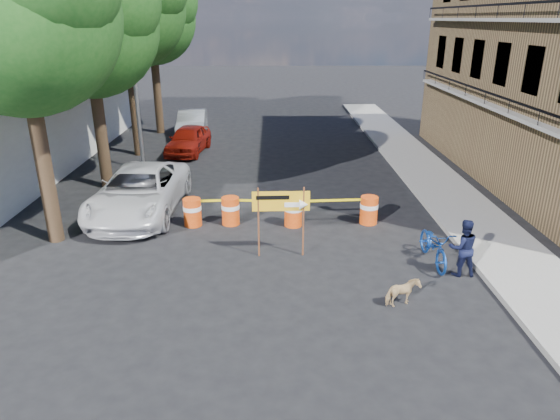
{
  "coord_description": "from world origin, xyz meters",
  "views": [
    {
      "loc": [
        -0.33,
        -11.71,
        6.22
      ],
      "look_at": [
        -0.13,
        1.02,
        1.3
      ],
      "focal_mm": 32.0,
      "sensor_mm": 36.0,
      "label": 1
    }
  ],
  "objects_px": {
    "barrel_far_right": "(369,210)",
    "dog": "(402,293)",
    "suv_white": "(139,192)",
    "detour_sign": "(289,206)",
    "bicycle": "(436,229)",
    "barrel_far_left": "(192,212)",
    "pedestrian": "(463,248)",
    "barrel_mid_right": "(293,212)",
    "sedan_red": "(188,140)",
    "barrel_mid_left": "(231,210)",
    "sedan_silver": "(192,124)"
  },
  "relations": [
    {
      "from": "sedan_red",
      "to": "dog",
      "type": "bearing_deg",
      "value": -55.9
    },
    {
      "from": "barrel_far_left",
      "to": "sedan_silver",
      "type": "bearing_deg",
      "value": 98.42
    },
    {
      "from": "sedan_silver",
      "to": "barrel_mid_left",
      "type": "bearing_deg",
      "value": -80.41
    },
    {
      "from": "barrel_mid_left",
      "to": "barrel_mid_right",
      "type": "bearing_deg",
      "value": -4.68
    },
    {
      "from": "pedestrian",
      "to": "sedan_silver",
      "type": "height_order",
      "value": "pedestrian"
    },
    {
      "from": "suv_white",
      "to": "sedan_red",
      "type": "distance_m",
      "value": 8.13
    },
    {
      "from": "barrel_far_left",
      "to": "sedan_silver",
      "type": "height_order",
      "value": "sedan_silver"
    },
    {
      "from": "barrel_mid_right",
      "to": "sedan_silver",
      "type": "distance_m",
      "value": 14.0
    },
    {
      "from": "pedestrian",
      "to": "sedan_red",
      "type": "height_order",
      "value": "pedestrian"
    },
    {
      "from": "barrel_far_left",
      "to": "suv_white",
      "type": "xyz_separation_m",
      "value": [
        -1.92,
        1.11,
        0.3
      ]
    },
    {
      "from": "detour_sign",
      "to": "sedan_red",
      "type": "relative_size",
      "value": 0.51
    },
    {
      "from": "barrel_mid_right",
      "to": "barrel_far_left",
      "type": "bearing_deg",
      "value": 178.83
    },
    {
      "from": "barrel_mid_left",
      "to": "sedan_silver",
      "type": "relative_size",
      "value": 0.21
    },
    {
      "from": "suv_white",
      "to": "bicycle",
      "type": "bearing_deg",
      "value": -21.48
    },
    {
      "from": "barrel_mid_right",
      "to": "sedan_red",
      "type": "height_order",
      "value": "sedan_red"
    },
    {
      "from": "barrel_mid_right",
      "to": "dog",
      "type": "relative_size",
      "value": 1.14
    },
    {
      "from": "barrel_mid_left",
      "to": "dog",
      "type": "height_order",
      "value": "barrel_mid_left"
    },
    {
      "from": "barrel_far_right",
      "to": "dog",
      "type": "relative_size",
      "value": 1.14
    },
    {
      "from": "bicycle",
      "to": "sedan_red",
      "type": "height_order",
      "value": "bicycle"
    },
    {
      "from": "barrel_mid_left",
      "to": "suv_white",
      "type": "relative_size",
      "value": 0.16
    },
    {
      "from": "barrel_mid_right",
      "to": "bicycle",
      "type": "height_order",
      "value": "bicycle"
    },
    {
      "from": "detour_sign",
      "to": "suv_white",
      "type": "bearing_deg",
      "value": 144.54
    },
    {
      "from": "barrel_mid_left",
      "to": "bicycle",
      "type": "height_order",
      "value": "bicycle"
    },
    {
      "from": "barrel_far_left",
      "to": "barrel_mid_right",
      "type": "relative_size",
      "value": 1.0
    },
    {
      "from": "barrel_mid_left",
      "to": "sedan_red",
      "type": "bearing_deg",
      "value": 106.78
    },
    {
      "from": "barrel_mid_left",
      "to": "suv_white",
      "type": "distance_m",
      "value": 3.3
    },
    {
      "from": "barrel_far_left",
      "to": "detour_sign",
      "type": "bearing_deg",
      "value": -36.51
    },
    {
      "from": "detour_sign",
      "to": "suv_white",
      "type": "height_order",
      "value": "detour_sign"
    },
    {
      "from": "barrel_far_left",
      "to": "detour_sign",
      "type": "height_order",
      "value": "detour_sign"
    },
    {
      "from": "sedan_silver",
      "to": "dog",
      "type": "bearing_deg",
      "value": -71.42
    },
    {
      "from": "barrel_far_left",
      "to": "suv_white",
      "type": "bearing_deg",
      "value": 150.05
    },
    {
      "from": "detour_sign",
      "to": "bicycle",
      "type": "xyz_separation_m",
      "value": [
        3.88,
        -0.51,
        -0.48
      ]
    },
    {
      "from": "barrel_mid_right",
      "to": "barrel_far_right",
      "type": "xyz_separation_m",
      "value": [
        2.44,
        0.16,
        0.0
      ]
    },
    {
      "from": "bicycle",
      "to": "dog",
      "type": "bearing_deg",
      "value": -124.44
    },
    {
      "from": "bicycle",
      "to": "dog",
      "type": "relative_size",
      "value": 2.51
    },
    {
      "from": "barrel_far_left",
      "to": "pedestrian",
      "type": "xyz_separation_m",
      "value": [
        7.38,
        -3.39,
        0.29
      ]
    },
    {
      "from": "dog",
      "to": "suv_white",
      "type": "bearing_deg",
      "value": 29.19
    },
    {
      "from": "barrel_far_left",
      "to": "dog",
      "type": "distance_m",
      "value": 7.35
    },
    {
      "from": "barrel_far_right",
      "to": "sedan_silver",
      "type": "distance_m",
      "value": 14.93
    },
    {
      "from": "barrel_far_left",
      "to": "sedan_red",
      "type": "xyz_separation_m",
      "value": [
        -1.55,
        9.23,
        0.19
      ]
    },
    {
      "from": "barrel_mid_right",
      "to": "bicycle",
      "type": "distance_m",
      "value": 4.56
    },
    {
      "from": "bicycle",
      "to": "dog",
      "type": "height_order",
      "value": "bicycle"
    },
    {
      "from": "barrel_far_right",
      "to": "barrel_mid_left",
      "type": "bearing_deg",
      "value": 179.93
    },
    {
      "from": "dog",
      "to": "suv_white",
      "type": "relative_size",
      "value": 0.14
    },
    {
      "from": "barrel_mid_right",
      "to": "barrel_far_right",
      "type": "height_order",
      "value": "same"
    },
    {
      "from": "detour_sign",
      "to": "sedan_silver",
      "type": "xyz_separation_m",
      "value": [
        -4.91,
        15.18,
        -0.77
      ]
    },
    {
      "from": "suv_white",
      "to": "detour_sign",
      "type": "bearing_deg",
      "value": -32.0
    },
    {
      "from": "detour_sign",
      "to": "suv_white",
      "type": "distance_m",
      "value": 5.97
    },
    {
      "from": "barrel_far_right",
      "to": "pedestrian",
      "type": "height_order",
      "value": "pedestrian"
    },
    {
      "from": "dog",
      "to": "sedan_silver",
      "type": "relative_size",
      "value": 0.18
    }
  ]
}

